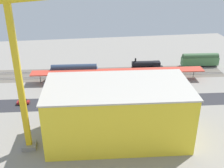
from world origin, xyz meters
The scene contains 24 objects.
ground_plane centered at (0.00, 0.00, 0.00)m, with size 157.30×157.30×0.00m, color gray.
rail_bed centered at (0.00, -22.21, 0.00)m, with size 98.31×13.85×0.01m, color #665E54.
street_asphalt centered at (0.00, 3.53, 0.00)m, with size 98.31×9.00×0.01m, color #2D2D33.
track_rails centered at (0.00, -22.21, 0.18)m, with size 98.08×14.33×0.12m.
platform_canopy_near centered at (-2.38, -14.38, 4.16)m, with size 69.89×10.09×4.38m.
locomotive centered at (-17.39, -25.14, 1.81)m, with size 14.26×3.74×5.16m.
passenger_coach centered at (-42.10, -25.14, 3.21)m, with size 17.14×4.33×6.13m.
freight_coach_far centered at (15.27, -19.28, 3.23)m, with size 19.54×4.29×6.13m.
parked_car_0 centered at (-10.41, 0.13, 0.75)m, with size 4.94×2.35×1.71m.
parked_car_1 centered at (-2.85, -0.16, 0.75)m, with size 4.25×2.11×1.70m.
parked_car_2 centered at (3.91, -0.18, 0.74)m, with size 4.83×2.21×1.66m.
parked_car_3 centered at (11.51, 0.33, 0.76)m, with size 4.78×2.25×1.70m.
parked_car_4 centered at (18.08, 0.72, 0.75)m, with size 4.92×2.25×1.68m.
parked_car_5 centered at (25.17, 0.57, 0.82)m, with size 4.55×1.97×1.86m.
parked_car_6 centered at (33.24, 0.26, 0.71)m, with size 4.30×2.01×1.60m.
construction_building centered at (3.92, 23.22, 7.88)m, with size 37.90×19.05×15.77m, color yellow.
construction_roof_slab centered at (3.92, 23.22, 15.97)m, with size 38.50×19.65×0.40m, color #B7B2A8.
tower_crane centered at (26.93, 24.39, 22.49)m, with size 21.15×11.06×39.35m.
box_truck_0 centered at (-8.91, 7.96, 1.69)m, with size 8.85×3.56×3.42m.
box_truck_1 centered at (14.82, 7.42, 1.62)m, with size 9.86×3.48×3.28m.
street_tree_0 centered at (4.38, 7.62, 4.78)m, with size 4.30×4.30×6.95m.
street_tree_1 centered at (14.82, 7.91, 4.70)m, with size 4.93×4.93×7.18m.
street_tree_2 centered at (-9.96, 9.26, 5.49)m, with size 5.38×5.38×8.20m.
traffic_light centered at (-2.88, 8.41, 4.43)m, with size 0.50×0.36×6.71m.
Camera 1 is at (14.41, 87.20, 47.27)m, focal length 44.30 mm.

